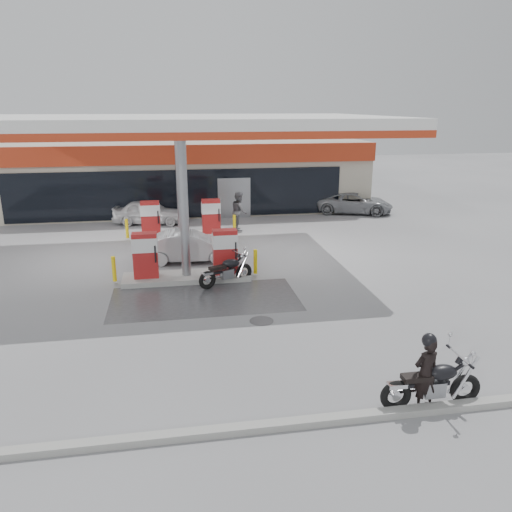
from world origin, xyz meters
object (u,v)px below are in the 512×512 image
(parked_car_right, at_px, (354,203))
(sedan_white, at_px, (149,212))
(parked_motorcycle, at_px, (227,271))
(biker_main, at_px, (426,373))
(hatchback_silver, at_px, (189,246))
(main_motorcycle, at_px, (433,385))
(parked_car_left, at_px, (99,206))
(pump_island_far, at_px, (181,223))
(attendant, at_px, (239,211))
(pump_island_near, at_px, (186,261))

(parked_car_right, bearing_deg, sedan_white, 112.95)
(parked_motorcycle, xyz_separation_m, parked_car_right, (8.64, 10.78, 0.12))
(biker_main, height_order, hatchback_silver, biker_main)
(main_motorcycle, xyz_separation_m, sedan_white, (-6.31, 18.00, 0.13))
(parked_motorcycle, height_order, parked_car_left, parked_motorcycle)
(biker_main, distance_m, parked_car_left, 22.67)
(biker_main, distance_m, parked_motorcycle, 8.62)
(main_motorcycle, bearing_deg, biker_main, -178.79)
(biker_main, height_order, parked_car_right, biker_main)
(biker_main, xyz_separation_m, sedan_white, (-6.11, 18.00, -0.16))
(biker_main, xyz_separation_m, parked_car_left, (-9.01, 20.80, -0.26))
(pump_island_far, xyz_separation_m, parked_motorcycle, (1.36, -6.78, -0.23))
(attendant, relative_size, parked_car_left, 0.54)
(sedan_white, distance_m, parked_car_right, 11.63)
(pump_island_near, relative_size, hatchback_silver, 1.38)
(biker_main, relative_size, sedan_white, 0.42)
(pump_island_far, height_order, hatchback_silver, pump_island_far)
(pump_island_near, xyz_separation_m, sedan_white, (-1.60, 9.20, -0.08))
(main_motorcycle, distance_m, attendant, 15.91)
(pump_island_near, xyz_separation_m, main_motorcycle, (4.71, -8.80, -0.21))
(main_motorcycle, relative_size, sedan_white, 0.59)
(parked_car_right, bearing_deg, parked_motorcycle, 160.29)
(pump_island_far, bearing_deg, main_motorcycle, -72.35)
(parked_motorcycle, bearing_deg, attendant, 54.60)
(pump_island_far, bearing_deg, sedan_white, 116.60)
(main_motorcycle, relative_size, hatchback_silver, 0.59)
(sedan_white, bearing_deg, parked_car_left, 54.69)
(parked_car_left, distance_m, parked_car_right, 14.64)
(parked_motorcycle, relative_size, hatchback_silver, 0.53)
(pump_island_near, distance_m, parked_motorcycle, 1.58)
(attendant, bearing_deg, pump_island_near, 159.13)
(pump_island_near, relative_size, parked_motorcycle, 2.59)
(pump_island_far, bearing_deg, parked_car_right, 21.80)
(pump_island_far, distance_m, parked_car_right, 10.77)
(parked_motorcycle, xyz_separation_m, parked_car_left, (-5.86, 12.78, 0.04))
(parked_car_left, height_order, parked_car_right, parked_car_right)
(pump_island_near, height_order, attendant, attendant)
(sedan_white, bearing_deg, main_motorcycle, -151.96)
(hatchback_silver, bearing_deg, parked_car_left, 28.09)
(parked_motorcycle, relative_size, sedan_white, 0.54)
(pump_island_far, relative_size, parked_car_left, 1.42)
(sedan_white, xyz_separation_m, hatchback_silver, (1.81, -7.00, -0.02))
(main_motorcycle, xyz_separation_m, attendant, (-1.83, 15.80, 0.47))
(parked_motorcycle, bearing_deg, hatchback_silver, 86.79)
(parked_car_right, bearing_deg, biker_main, -177.28)
(biker_main, distance_m, sedan_white, 19.01)
(pump_island_far, distance_m, hatchback_silver, 3.81)
(parked_car_left, relative_size, parked_car_right, 0.84)
(biker_main, relative_size, hatchback_silver, 0.42)
(parked_car_right, bearing_deg, hatchback_silver, 147.55)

